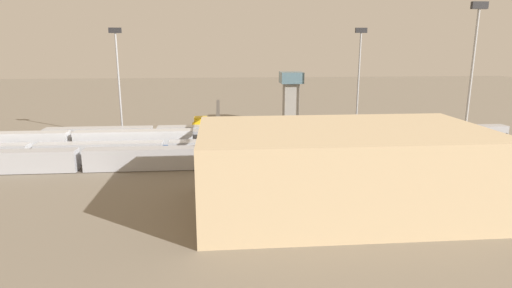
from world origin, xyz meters
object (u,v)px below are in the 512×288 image
train_on_track_4 (101,153)px  train_on_track_1 (155,135)px  train_on_track_2 (296,137)px  maintenance_shed (342,169)px  train_on_track_3 (196,142)px  train_on_track_0 (213,129)px  control_tower (291,94)px  train_on_track_5 (81,160)px  light_mast_2 (118,68)px  light_mast_1 (473,65)px  light_mast_0 (359,66)px  signal_gantry (218,115)px

train_on_track_4 → train_on_track_1: bearing=-117.7°
train_on_track_1 → train_on_track_2: same height
train_on_track_4 → maintenance_shed: size_ratio=1.92×
train_on_track_1 → train_on_track_3: 13.88m
train_on_track_0 → control_tower: bearing=-143.7°
train_on_track_4 → train_on_track_5: bearing=68.2°
train_on_track_5 → light_mast_2: 31.09m
train_on_track_0 → light_mast_1: (-45.62, 27.66, 15.97)m
train_on_track_3 → train_on_track_2: bearing=-166.8°
train_on_track_5 → light_mast_2: bearing=-92.3°
train_on_track_5 → train_on_track_0: 33.70m
maintenance_shed → control_tower: control_tower is taller
light_mast_0 → signal_gantry: 38.97m
train_on_track_4 → light_mast_0: 62.78m
train_on_track_2 → light_mast_1: light_mast_1 is taller
train_on_track_1 → signal_gantry: (-14.12, 7.50, 5.54)m
signal_gantry → control_tower: (-19.87, -28.12, 0.84)m
light_mast_0 → control_tower: 20.70m
train_on_track_0 → light_mast_0: 38.75m
light_mast_0 → signal_gantry: bearing=24.7°
light_mast_0 → train_on_track_5: bearing=25.9°
train_on_track_4 → train_on_track_0: train_on_track_0 is taller
train_on_track_0 → train_on_track_3: same height
train_on_track_0 → train_on_track_3: 15.32m
train_on_track_3 → maintenance_shed: maintenance_shed is taller
train_on_track_1 → control_tower: size_ratio=3.27×
light_mast_1 → signal_gantry: (44.22, -15.16, -10.58)m
train_on_track_1 → train_on_track_5: bearing=63.7°
maintenance_shed → train_on_track_1: bearing=-53.6°
train_on_track_5 → train_on_track_2: size_ratio=0.49×
train_on_track_1 → light_mast_2: light_mast_2 is taller
light_mast_0 → light_mast_1: 32.55m
train_on_track_2 → signal_gantry: signal_gantry is taller
train_on_track_3 → light_mast_1: 52.69m
light_mast_2 → train_on_track_2: bearing=162.4°
light_mast_2 → control_tower: size_ratio=1.76×
train_on_track_4 → maintenance_shed: (-38.22, 26.15, 3.56)m
train_on_track_1 → train_on_track_5: (9.88, 20.00, 0.01)m
light_mast_0 → control_tower: light_mast_0 is taller
light_mast_2 → maintenance_shed: size_ratio=0.68×
train_on_track_2 → light_mast_0: bearing=-142.9°
train_on_track_3 → light_mast_0: bearing=-154.8°
train_on_track_2 → light_mast_2: (39.71, -12.58, 14.33)m
maintenance_shed → control_tower: 61.93m
train_on_track_1 → maintenance_shed: maintenance_shed is taller
signal_gantry → train_on_track_0: bearing=-83.6°
train_on_track_5 → signal_gantry: signal_gantry is taller
train_on_track_4 → train_on_track_2: bearing=-165.5°
light_mast_2 → signal_gantry: bearing=146.6°
light_mast_1 → signal_gantry: size_ratio=0.96×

